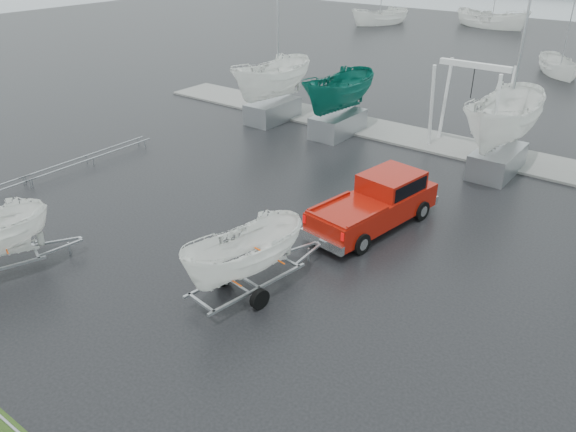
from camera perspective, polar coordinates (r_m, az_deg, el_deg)
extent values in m
plane|color=black|center=(19.93, -6.76, -1.48)|extent=(120.00, 120.00, 0.00)
cube|color=gray|center=(29.80, 10.73, 8.28)|extent=(30.00, 3.00, 0.12)
cube|color=maroon|center=(19.94, 8.67, 0.75)|extent=(2.59, 5.46, 0.86)
cube|color=maroon|center=(20.35, 10.45, 3.29)|extent=(1.97, 2.31, 0.77)
cube|color=black|center=(20.34, 10.46, 3.40)|extent=(1.96, 2.09, 0.50)
cube|color=silver|center=(18.23, 3.43, -2.62)|extent=(1.83, 0.44, 0.32)
cylinder|color=black|center=(21.81, 9.62, 2.03)|extent=(0.38, 0.76, 0.72)
cylinder|color=black|center=(20.96, 13.35, 0.56)|extent=(0.38, 0.76, 0.72)
cylinder|color=black|center=(19.40, 3.47, -0.97)|extent=(0.38, 0.76, 0.72)
cylinder|color=black|center=(18.44, 7.39, -2.78)|extent=(0.38, 0.76, 0.72)
cube|color=#999CA1|center=(16.71, -5.49, -5.76)|extent=(0.63, 3.57, 0.08)
cube|color=#999CA1|center=(16.00, -2.97, -7.32)|extent=(0.63, 3.57, 0.08)
cylinder|color=#999CA1|center=(16.33, -4.78, -7.23)|extent=(1.59, 0.32, 0.08)
cylinder|color=black|center=(16.86, -6.53, -6.10)|extent=(0.27, 0.62, 0.60)
cylinder|color=black|center=(15.83, -2.90, -8.43)|extent=(0.27, 0.62, 0.60)
imported|color=white|center=(15.26, -4.53, 0.19)|extent=(1.82, 1.85, 4.22)
cube|color=#FF5308|center=(16.49, -2.20, -3.87)|extent=(1.54, 0.28, 0.03)
cube|color=#FF5308|center=(15.64, -6.57, -5.97)|extent=(1.54, 0.28, 0.03)
cube|color=#FF5308|center=(19.12, -26.91, -2.43)|extent=(1.47, 0.57, 0.03)
cylinder|color=silver|center=(27.68, 14.37, 10.68)|extent=(0.16, 0.58, 3.99)
cylinder|color=silver|center=(29.11, 15.68, 11.32)|extent=(0.16, 0.58, 3.99)
cylinder|color=silver|center=(26.72, 20.28, 9.25)|extent=(0.16, 0.58, 3.99)
cylinder|color=silver|center=(28.20, 21.34, 9.97)|extent=(0.16, 0.58, 3.99)
cube|color=silver|center=(27.42, 18.50, 14.32)|extent=(3.30, 0.25, 0.25)
cube|color=#999CA1|center=(31.31, -1.55, 10.63)|extent=(1.60, 3.20, 1.10)
imported|color=white|center=(30.49, -1.64, 17.00)|extent=(2.24, 2.30, 5.96)
cube|color=#999CA1|center=(29.21, 5.10, 9.29)|extent=(1.60, 3.20, 1.10)
imported|color=#0E6254|center=(28.36, 5.38, 15.66)|extent=(2.07, 2.13, 5.52)
cube|color=#999CA1|center=(25.89, 20.46, 5.24)|extent=(1.60, 3.20, 1.10)
imported|color=white|center=(24.83, 21.90, 13.34)|extent=(2.44, 2.50, 6.47)
cylinder|color=#999CA1|center=(26.62, -19.23, 5.57)|extent=(0.06, 6.50, 0.06)
cylinder|color=#999CA1|center=(27.02, -19.84, 5.78)|extent=(0.06, 6.50, 0.06)
imported|color=white|center=(65.77, 9.29, 18.66)|extent=(3.70, 3.73, 7.34)
imported|color=white|center=(66.46, 19.89, 17.56)|extent=(3.54, 3.47, 8.13)
imported|color=white|center=(46.13, 25.78, 12.77)|extent=(3.02, 3.03, 5.74)
cylinder|color=#B2B2B7|center=(45.47, 26.83, 17.60)|extent=(0.08, 0.08, 8.00)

